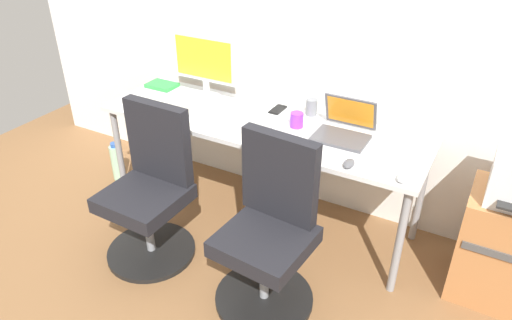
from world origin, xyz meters
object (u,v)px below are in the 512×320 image
Objects in this scene: office_chair_left at (151,191)px; coffee_mug at (297,120)px; water_bottle_on_floor at (117,162)px; office_chair_right at (270,233)px; side_cabinet at (509,249)px; desktop_monitor at (205,62)px; open_laptop at (345,127)px.

office_chair_left is 10.22× the size of coffee_mug.
water_bottle_on_floor is at bearing 147.82° from office_chair_left.
office_chair_right is at bearing -75.92° from coffee_mug.
coffee_mug reaches higher than water_bottle_on_floor.
office_chair_left is 2.01m from side_cabinet.
desktop_monitor reaches higher than open_laptop.
office_chair_right reaches higher than open_laptop.
office_chair_left is at bearing -133.42° from coffee_mug.
side_cabinet is 1.31× the size of desktop_monitor.
coffee_mug reaches higher than side_cabinet.
water_bottle_on_floor is at bearing -173.24° from open_laptop.
coffee_mug is (-1.28, 0.04, 0.44)m from side_cabinet.
office_chair_right is at bearing -0.01° from office_chair_left.
desktop_monitor is (-2.02, 0.16, 0.65)m from side_cabinet.
desktop_monitor is 0.77m from coffee_mug.
coffee_mug is (0.62, 0.66, 0.33)m from office_chair_left.
desktop_monitor is 1.05m from open_laptop.
open_laptop is (-0.99, 0.07, 0.45)m from side_cabinet.
desktop_monitor is 1.55× the size of open_laptop.
desktop_monitor is (0.66, 0.29, 0.81)m from water_bottle_on_floor.
side_cabinet is at bearing -1.81° from coffee_mug.
office_chair_left is 0.95m from desktop_monitor.
office_chair_left is at bearing 179.99° from office_chair_right.
open_laptop is at bearing 6.76° from water_bottle_on_floor.
desktop_monitor is at bearing 139.22° from office_chair_right.
coffee_mug is (-0.29, -0.03, -0.01)m from open_laptop.
open_laptop is at bearing 79.62° from office_chair_right.
open_laptop is 3.37× the size of coffee_mug.
coffee_mug is (-0.17, 0.66, 0.33)m from office_chair_right.
open_laptop is at bearing 5.91° from coffee_mug.
side_cabinet is 1.09m from open_laptop.
water_bottle_on_floor is (-0.78, 0.49, -0.28)m from office_chair_left.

